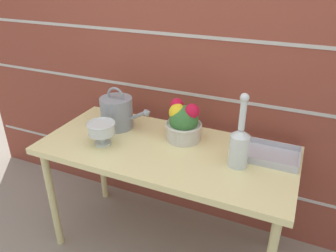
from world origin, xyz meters
TOP-DOWN VIEW (x-y plane):
  - ground_plane at (0.00, 0.00)m, footprint 12.00×12.00m
  - brick_wall at (0.00, 0.43)m, footprint 3.60×0.08m
  - patio_table at (0.00, 0.00)m, footprint 1.41×0.65m
  - watering_can at (-0.38, 0.12)m, footprint 0.34×0.20m
  - crystal_pedestal_bowl at (-0.34, -0.11)m, footprint 0.16×0.16m
  - flower_planter at (0.05, 0.13)m, footprint 0.21×0.21m
  - glass_decanter at (0.40, -0.01)m, footprint 0.10×0.10m
  - wire_tray at (0.53, 0.14)m, footprint 0.33×0.22m

SIDE VIEW (x-z plane):
  - ground_plane at x=0.00m, z-range 0.00..0.00m
  - patio_table at x=0.00m, z-range 0.30..1.04m
  - wire_tray at x=0.53m, z-range 0.73..0.77m
  - crystal_pedestal_bowl at x=-0.34m, z-range 0.77..0.90m
  - watering_can at x=-0.38m, z-range 0.71..0.97m
  - flower_planter at x=0.05m, z-range 0.73..0.97m
  - glass_decanter at x=0.40m, z-range 0.67..1.06m
  - brick_wall at x=0.00m, z-range 0.00..2.20m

